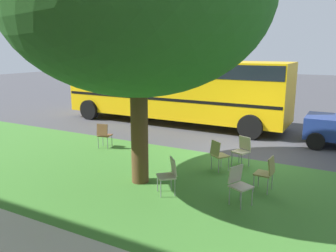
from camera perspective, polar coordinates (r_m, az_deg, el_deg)
The scene contains 9 objects.
ground at distance 11.38m, azimuth 13.20°, elevation -5.04°, with size 80.00×80.00×0.00m, color #424247.
grass_verge at distance 8.52m, azimuth 7.27°, elevation -10.92°, with size 48.00×6.00×0.01m, color #3D752D.
chair_0 at distance 8.68m, azimuth 16.08°, elevation -7.22°, with size 0.45×0.45×0.88m.
chair_1 at distance 7.84m, azimuth 11.69°, elevation -9.14°, with size 0.56×0.55×0.88m.
chair_2 at distance 8.23m, azimuth 0.17°, elevation -7.81°, with size 0.59×0.59×0.88m.
chair_3 at distance 10.38m, azimuth 12.26°, elevation -3.73°, with size 0.54×0.54×0.88m.
chair_4 at distance 12.15m, azimuth -10.62°, elevation -1.26°, with size 0.49×0.49×0.88m.
chair_5 at distance 9.83m, azimuth 8.34°, elevation -4.49°, with size 0.58×0.58×0.88m.
school_bus at distance 15.90m, azimuth 0.87°, elevation 6.76°, with size 10.40×2.80×2.88m.
Camera 1 is at (-2.78, 10.50, 3.40)m, focal length 36.68 mm.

